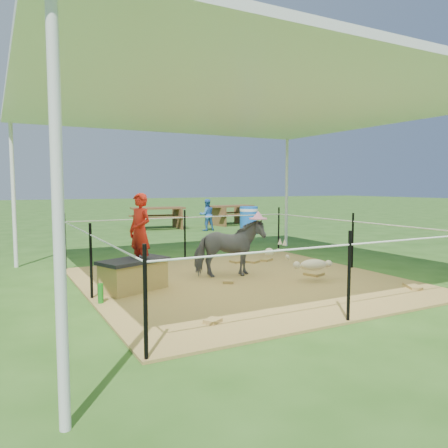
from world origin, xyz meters
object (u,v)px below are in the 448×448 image
picnic_table_far (231,215)px  distant_person (207,215)px  green_bottle (101,293)px  trash_barrel (249,220)px  foal (313,263)px  woman (140,224)px  pony (229,248)px  picnic_table_near (158,218)px  straw_bale (134,276)px

picnic_table_far → distant_person: distant_person is taller
green_bottle → trash_barrel: size_ratio=0.29×
green_bottle → foal: foal is taller
woman → pony: (1.50, 0.18, -0.46)m
foal → picnic_table_near: size_ratio=0.57×
foal → green_bottle: bearing=-171.5°
distant_person → green_bottle: bearing=60.7°
pony → trash_barrel: size_ratio=1.28×
trash_barrel → picnic_table_far: 3.22m
woman → green_bottle: size_ratio=4.32×
foal → pony: bearing=150.8°
foal → distant_person: (1.96, 7.79, 0.21)m
straw_bale → distant_person: distant_person is taller
picnic_table_near → picnic_table_far: size_ratio=1.01×
pony → picnic_table_near: (1.71, 8.24, -0.12)m
straw_bale → woman: (0.10, 0.00, 0.72)m
woman → picnic_table_near: (3.21, 8.43, -0.58)m
green_bottle → distant_person: bearing=56.0°
woman → green_bottle: 1.12m
green_bottle → trash_barrel: 8.38m
pony → foal: (0.97, -0.88, -0.17)m
picnic_table_far → pony: bearing=-128.1°
straw_bale → woman: woman is taller
woman → distant_person: (4.43, 7.09, -0.43)m
foal → trash_barrel: trash_barrel is taller
woman → trash_barrel: (5.14, 5.59, -0.52)m
picnic_table_near → green_bottle: bearing=-106.7°
straw_bale → foal: foal is taller
distant_person → trash_barrel: bearing=120.1°
foal → trash_barrel: 6.84m
pony → picnic_table_far: pony is taller
straw_bale → trash_barrel: size_ratio=1.04×
straw_bale → picnic_table_near: (3.31, 8.43, 0.15)m
pony → trash_barrel: (3.64, 5.41, -0.06)m
pony → distant_person: (2.93, 6.91, 0.03)m
distant_person → pony: bearing=71.7°
pony → distant_person: 7.50m
foal → picnic_table_near: 9.16m
green_bottle → picnic_table_near: 9.69m
picnic_table_near → woman: bearing=-104.0°
picnic_table_near → picnic_table_far: (2.97, 0.21, -0.00)m
straw_bale → foal: size_ratio=0.86×
trash_barrel → picnic_table_far: bearing=71.2°
woman → foal: woman is taller
pony → picnic_table_near: 8.42m
green_bottle → foal: size_ratio=0.24×
straw_bale → picnic_table_far: 10.68m
straw_bale → woman: bearing=0.0°
woman → foal: 2.65m
straw_bale → picnic_table_far: (6.28, 8.64, 0.14)m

